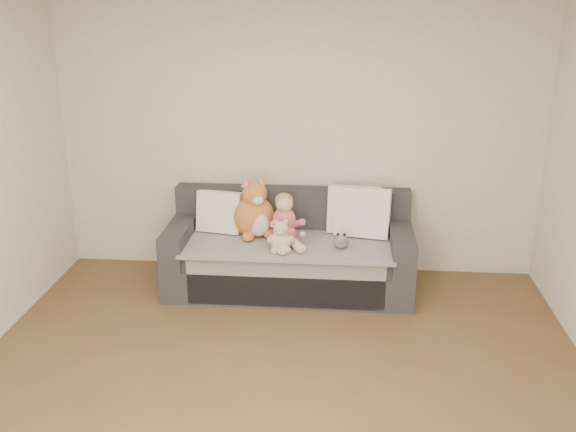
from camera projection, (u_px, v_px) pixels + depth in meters
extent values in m
plane|color=brown|center=(270.00, 426.00, 4.05)|extent=(5.00, 5.00, 0.00)
plane|color=beige|center=(298.00, 138.00, 5.96)|extent=(4.50, 0.00, 4.50)
cube|color=#252429|center=(289.00, 272.00, 5.90)|extent=(2.20, 0.90, 0.30)
cube|color=#252429|center=(289.00, 251.00, 5.80)|extent=(1.90, 0.80, 0.15)
cube|color=#252429|center=(292.00, 208.00, 6.06)|extent=(2.20, 0.20, 0.40)
cube|color=#252429|center=(181.00, 238.00, 5.88)|extent=(0.20, 0.90, 0.30)
cube|color=#252429|center=(401.00, 245.00, 5.72)|extent=(0.20, 0.90, 0.30)
cube|color=gray|center=(289.00, 243.00, 5.75)|extent=(1.85, 0.88, 0.02)
cube|color=gray|center=(285.00, 285.00, 5.46)|extent=(1.70, 0.02, 0.41)
cube|color=white|center=(220.00, 212.00, 5.93)|extent=(0.44, 0.26, 0.39)
cube|color=white|center=(354.00, 210.00, 5.90)|extent=(0.49, 0.26, 0.45)
cube|color=white|center=(363.00, 212.00, 5.81)|extent=(0.52, 0.30, 0.46)
ellipsoid|color=#E35082|center=(284.00, 233.00, 5.72)|extent=(0.21, 0.18, 0.18)
ellipsoid|color=#E35082|center=(284.00, 219.00, 5.69)|extent=(0.20, 0.17, 0.22)
ellipsoid|color=#DBAA8C|center=(284.00, 204.00, 5.62)|extent=(0.15, 0.15, 0.15)
ellipsoid|color=tan|center=(284.00, 200.00, 5.63)|extent=(0.16, 0.16, 0.12)
cylinder|color=#E35082|center=(274.00, 225.00, 5.61)|extent=(0.06, 0.21, 0.14)
cylinder|color=#E35082|center=(297.00, 223.00, 5.65)|extent=(0.17, 0.20, 0.14)
ellipsoid|color=#DBAA8C|center=(273.00, 236.00, 5.55)|extent=(0.05, 0.05, 0.05)
ellipsoid|color=#DBAA8C|center=(303.00, 234.00, 5.60)|extent=(0.05, 0.05, 0.05)
cylinder|color=#E5B2C6|center=(282.00, 246.00, 5.55)|extent=(0.12, 0.28, 0.09)
cylinder|color=#E5B2C6|center=(296.00, 244.00, 5.58)|extent=(0.19, 0.28, 0.09)
ellipsoid|color=#DBAA8C|center=(283.00, 252.00, 5.43)|extent=(0.06, 0.09, 0.04)
ellipsoid|color=#DBAA8C|center=(301.00, 251.00, 5.46)|extent=(0.06, 0.09, 0.04)
ellipsoid|color=#C5582B|center=(254.00, 217.00, 5.86)|extent=(0.38, 0.32, 0.40)
ellipsoid|color=beige|center=(258.00, 225.00, 5.75)|extent=(0.20, 0.09, 0.22)
ellipsoid|color=#C5582B|center=(255.00, 194.00, 5.75)|extent=(0.23, 0.23, 0.23)
ellipsoid|color=beige|center=(258.00, 200.00, 5.68)|extent=(0.11, 0.07, 0.08)
cone|color=#C5582B|center=(246.00, 182.00, 5.73)|extent=(0.12, 0.12, 0.08)
cone|color=pink|center=(246.00, 183.00, 5.72)|extent=(0.07, 0.07, 0.05)
cone|color=#C5582B|center=(261.00, 180.00, 5.77)|extent=(0.12, 0.12, 0.08)
cone|color=pink|center=(261.00, 181.00, 5.76)|extent=(0.07, 0.07, 0.05)
ellipsoid|color=#C5582B|center=(248.00, 236.00, 5.74)|extent=(0.11, 0.13, 0.09)
ellipsoid|color=#C5582B|center=(269.00, 234.00, 5.80)|extent=(0.11, 0.13, 0.09)
cylinder|color=#C5582B|center=(271.00, 226.00, 6.00)|extent=(0.25, 0.21, 0.09)
ellipsoid|color=tan|center=(280.00, 242.00, 5.51)|extent=(0.18, 0.16, 0.18)
ellipsoid|color=tan|center=(280.00, 229.00, 5.46)|extent=(0.13, 0.13, 0.13)
ellipsoid|color=tan|center=(275.00, 222.00, 5.45)|extent=(0.05, 0.05, 0.05)
ellipsoid|color=tan|center=(286.00, 222.00, 5.45)|extent=(0.05, 0.05, 0.05)
ellipsoid|color=beige|center=(281.00, 232.00, 5.42)|extent=(0.05, 0.05, 0.05)
ellipsoid|color=tan|center=(271.00, 240.00, 5.48)|extent=(0.07, 0.07, 0.07)
ellipsoid|color=tan|center=(290.00, 239.00, 5.49)|extent=(0.07, 0.07, 0.07)
ellipsoid|color=tan|center=(275.00, 250.00, 5.47)|extent=(0.07, 0.07, 0.07)
ellipsoid|color=tan|center=(287.00, 250.00, 5.48)|extent=(0.07, 0.07, 0.07)
ellipsoid|color=white|center=(341.00, 241.00, 5.59)|extent=(0.13, 0.17, 0.12)
ellipsoid|color=white|center=(341.00, 239.00, 5.50)|extent=(0.08, 0.08, 0.08)
ellipsoid|color=black|center=(338.00, 234.00, 5.50)|extent=(0.03, 0.03, 0.03)
ellipsoid|color=black|center=(344.00, 235.00, 5.50)|extent=(0.03, 0.03, 0.03)
cylinder|color=#4C348E|center=(276.00, 240.00, 5.65)|extent=(0.07, 0.07, 0.08)
cone|color=green|center=(276.00, 235.00, 5.63)|extent=(0.07, 0.07, 0.03)
cylinder|color=green|center=(271.00, 240.00, 5.64)|extent=(0.02, 0.02, 0.06)
cylinder|color=green|center=(281.00, 240.00, 5.65)|extent=(0.02, 0.02, 0.06)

